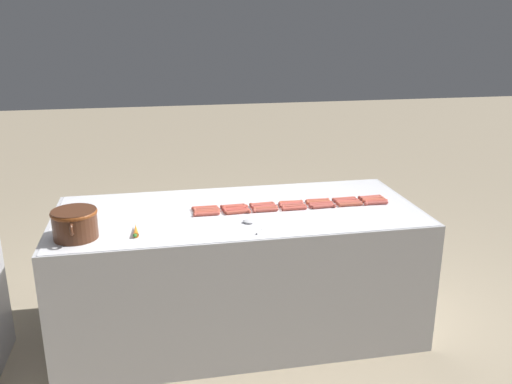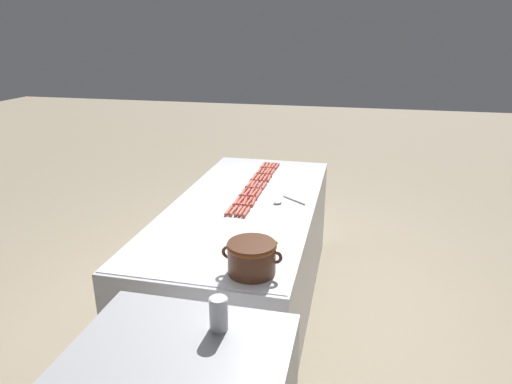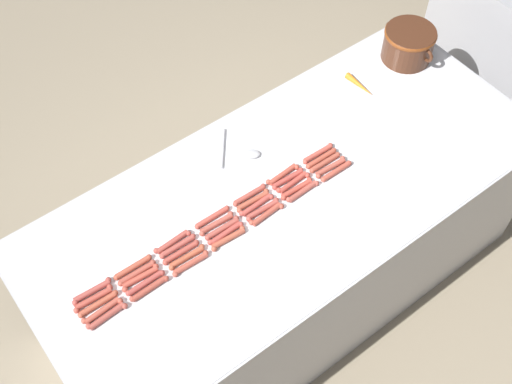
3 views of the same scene
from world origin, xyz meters
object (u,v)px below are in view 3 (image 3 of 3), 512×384
hot_dog_25 (263,209)px  hot_dog_10 (216,224)px  hot_dog_3 (212,217)px  hot_dog_26 (297,189)px  hot_dog_27 (331,167)px  hot_dog_0 (92,291)px  hot_dog_29 (149,289)px  hot_dog_13 (321,158)px  serving_spoon (242,152)px  back_cabinet (509,46)px  hot_dog_20 (325,162)px  hot_dog_24 (226,233)px  hot_dog_5 (283,174)px  hot_dog_6 (318,153)px  hot_dog_18 (257,205)px  hot_dog_12 (288,179)px  hot_dog_8 (137,273)px  hot_dog_19 (293,183)px  hot_dog_4 (249,195)px  hot_dog_22 (145,283)px  hot_dog_21 (102,311)px  hot_dog_30 (191,264)px  hot_dog_1 (133,267)px  hot_dog_16 (181,252)px  hot_dog_7 (93,299)px  hot_dog_9 (178,246)px  hot_dog_2 (172,242)px  hot_dog_32 (267,214)px  hot_dog_31 (228,238)px  hot_dog_11 (253,201)px  hot_dog_33 (303,191)px  carrot (359,85)px  hot_dog_23 (187,257)px  hot_dog_14 (98,304)px  bean_pot (409,43)px

hot_dog_25 → hot_dog_10: bearing=-106.8°
hot_dog_3 → hot_dog_26: 0.37m
hot_dog_27 → hot_dog_3: bearing=-99.7°
hot_dog_0 → hot_dog_29: size_ratio=1.00×
hot_dog_13 → serving_spoon: bearing=-133.4°
back_cabinet → hot_dog_20: 1.67m
hot_dog_26 → hot_dog_24: bearing=-90.0°
hot_dog_5 → hot_dog_6: size_ratio=1.00×
hot_dog_18 → hot_dog_12: bearing=98.6°
back_cabinet → hot_dog_13: (0.18, -1.61, 0.36)m
hot_dog_8 → hot_dog_19: bearing=88.0°
hot_dog_4 → hot_dog_10: size_ratio=1.00×
back_cabinet → hot_dog_22: back_cabinet is taller
hot_dog_26 → serving_spoon: bearing=-168.1°
hot_dog_21 → hot_dog_3: bearing=99.6°
hot_dog_27 → hot_dog_30: same height
hot_dog_19 → serving_spoon: hot_dog_19 is taller
hot_dog_4 → hot_dog_10: bearing=-80.2°
hot_dog_1 → hot_dog_16: size_ratio=1.00×
hot_dog_7 → hot_dog_9: bearing=90.2°
hot_dog_2 → hot_dog_0: bearing=-90.1°
hot_dog_21 → hot_dog_32: same height
hot_dog_22 → hot_dog_31: size_ratio=1.00×
hot_dog_1 → hot_dog_24: same height
back_cabinet → hot_dog_6: back_cabinet is taller
hot_dog_3 → hot_dog_11: bearing=79.4°
hot_dog_21 → hot_dog_30: bearing=85.2°
hot_dog_20 → hot_dog_32: same height
hot_dog_0 → hot_dog_10: 0.55m
hot_dog_26 → hot_dog_30: bearing=-86.8°
hot_dog_32 → hot_dog_33: (-0.00, 0.19, 0.00)m
hot_dog_0 → carrot: carrot is taller
hot_dog_22 → hot_dog_27: bearing=89.9°
hot_dog_23 → hot_dog_12: bearing=96.3°
hot_dog_31 → back_cabinet: bearing=97.1°
hot_dog_11 → hot_dog_25: 0.06m
hot_dog_11 → hot_dog_0: bearing=-92.6°
hot_dog_1 → hot_dog_24: size_ratio=1.00×
hot_dog_27 → hot_dog_26: bearing=-89.7°
hot_dog_4 → hot_dog_32: size_ratio=1.00×
serving_spoon → hot_dog_14: bearing=-72.9°
hot_dog_26 → hot_dog_13: bearing=108.1°
serving_spoon → hot_dog_0: bearing=-76.6°
bean_pot → hot_dog_25: bearing=-74.8°
hot_dog_20 → hot_dog_11: bearing=-94.2°
hot_dog_18 → hot_dog_21: same height
hot_dog_14 → hot_dog_2: bearing=99.4°
hot_dog_11 → hot_dog_30: 0.38m
hot_dog_31 → carrot: 1.03m
hot_dog_29 → hot_dog_13: bearing=95.4°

